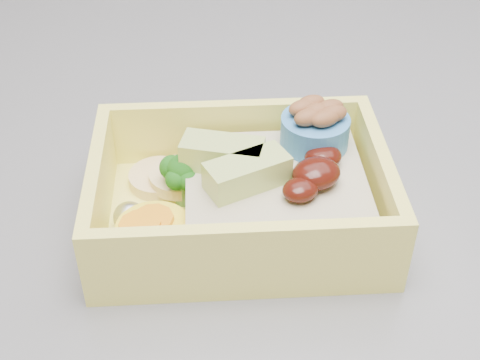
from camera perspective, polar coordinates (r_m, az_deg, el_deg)
name	(u,v)px	position (r m, az deg, el deg)	size (l,w,h in m)	color
bento_box	(249,192)	(0.46, 0.79, -1.06)	(0.24, 0.20, 0.07)	#FEF569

